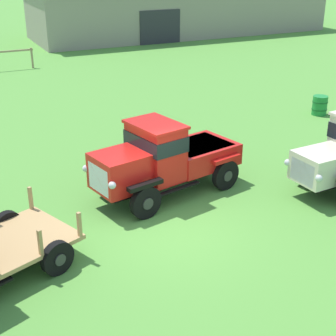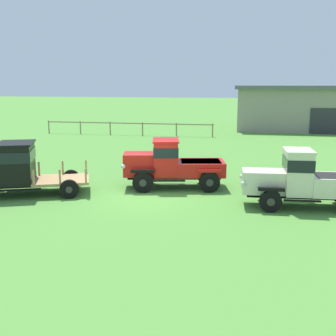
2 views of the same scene
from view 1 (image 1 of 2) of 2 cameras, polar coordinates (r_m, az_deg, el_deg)
ground_plane at (r=13.31m, az=0.16°, el=-6.71°), size 240.00×240.00×0.00m
farm_shed at (r=43.55m, az=1.49°, el=17.59°), size 24.30×7.90×4.45m
vintage_truck_second_in_line at (r=14.64m, az=-0.62°, el=1.11°), size 4.81×2.76×2.22m
oil_drum_beside_row at (r=23.03m, az=16.46°, el=6.67°), size 0.66×0.66×0.82m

